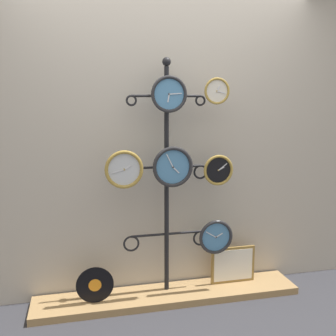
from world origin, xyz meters
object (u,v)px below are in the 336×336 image
(display_stand, at_px, (167,218))
(clock_top_right, at_px, (217,91))
(clock_bottom_right, at_px, (216,237))
(clock_middle_right, at_px, (218,170))
(picture_frame, at_px, (233,265))
(clock_middle_center, at_px, (173,167))
(clock_middle_left, at_px, (124,169))
(vinyl_record, at_px, (95,285))
(clock_top_center, at_px, (169,94))

(display_stand, bearing_deg, clock_top_right, -13.65)
(clock_bottom_right, bearing_deg, clock_top_right, -177.66)
(clock_top_right, height_order, clock_middle_right, clock_top_right)
(clock_bottom_right, relative_size, picture_frame, 0.73)
(clock_middle_center, height_order, clock_middle_right, clock_middle_center)
(picture_frame, bearing_deg, clock_middle_left, -174.58)
(display_stand, relative_size, clock_top_right, 9.45)
(display_stand, height_order, clock_middle_right, display_stand)
(clock_top_right, distance_m, clock_bottom_right, 1.19)
(clock_top_right, height_order, picture_frame, clock_top_right)
(clock_top_right, distance_m, vinyl_record, 1.79)
(clock_top_center, relative_size, clock_middle_left, 0.95)
(vinyl_record, xyz_separation_m, picture_frame, (1.19, 0.09, 0.01))
(display_stand, distance_m, picture_frame, 0.75)
(display_stand, distance_m, clock_middle_left, 0.57)
(display_stand, height_order, clock_middle_center, display_stand)
(clock_top_right, xyz_separation_m, clock_bottom_right, (0.02, 0.00, -1.19))
(clock_middle_right, relative_size, vinyl_record, 0.85)
(clock_top_center, height_order, clock_middle_right, clock_top_center)
(display_stand, distance_m, clock_top_right, 1.10)
(clock_top_center, relative_size, clock_top_right, 1.35)
(clock_top_right, bearing_deg, picture_frame, 21.79)
(clock_middle_right, xyz_separation_m, vinyl_record, (-1.01, -0.01, -0.87))
(clock_middle_left, distance_m, vinyl_record, 0.94)
(display_stand, relative_size, clock_top_center, 6.99)
(clock_top_center, height_order, clock_bottom_right, clock_top_center)
(clock_top_right, bearing_deg, vinyl_record, -179.71)
(clock_bottom_right, bearing_deg, clock_middle_center, -178.02)
(picture_frame, bearing_deg, clock_top_center, -172.64)
(clock_top_right, relative_size, clock_middle_left, 0.70)
(display_stand, xyz_separation_m, clock_middle_left, (-0.35, -0.10, 0.43))
(clock_middle_right, bearing_deg, clock_top_right, -170.43)
(display_stand, height_order, picture_frame, display_stand)
(display_stand, relative_size, picture_frame, 4.95)
(display_stand, distance_m, clock_top_center, 1.00)
(display_stand, height_order, clock_top_center, display_stand)
(clock_top_right, height_order, vinyl_record, clock_top_right)
(clock_bottom_right, bearing_deg, vinyl_record, -179.67)
(clock_middle_right, distance_m, picture_frame, 0.88)
(display_stand, xyz_separation_m, clock_bottom_right, (0.40, -0.09, -0.16))
(clock_top_right, xyz_separation_m, clock_middle_left, (-0.73, -0.00, -0.59))
(clock_middle_left, relative_size, clock_middle_center, 0.92)
(display_stand, relative_size, clock_bottom_right, 6.75)
(clock_top_right, xyz_separation_m, picture_frame, (0.21, 0.09, -1.49))
(clock_bottom_right, distance_m, vinyl_record, 1.04)
(clock_top_center, xyz_separation_m, clock_top_right, (0.38, -0.01, 0.03))
(clock_middle_left, height_order, clock_bottom_right, clock_middle_left)
(clock_top_center, bearing_deg, picture_frame, 7.36)
(display_stand, distance_m, clock_middle_center, 0.45)
(clock_middle_center, relative_size, clock_middle_right, 1.29)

